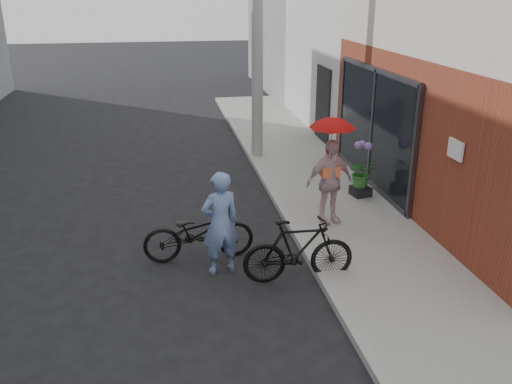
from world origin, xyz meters
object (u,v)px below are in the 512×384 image
object	(u,v)px
bike_left	(199,232)
bike_right	(299,250)
planter	(360,191)
officer	(220,223)
kimono_woman	(329,182)
utility_pole	(257,18)

from	to	relation	value
bike_left	bike_right	world-z (taller)	bike_right
planter	officer	bearing A→B (deg)	-142.26
officer	bike_left	xyz separation A→B (m)	(-0.30, 0.49, -0.35)
officer	kimono_woman	world-z (taller)	kimono_woman
bike_left	bike_right	distance (m)	1.71
officer	planter	size ratio (longest dim) A/B	4.56
officer	planter	distance (m)	4.09
kimono_woman	officer	bearing A→B (deg)	-162.08
officer	bike_left	world-z (taller)	officer
officer	kimono_woman	xyz separation A→B (m)	(2.12, 1.28, 0.08)
utility_pole	bike_left	xyz separation A→B (m)	(-1.91, -5.21, -3.03)
kimono_woman	planter	size ratio (longest dim) A/B	4.35
bike_right	kimono_woman	size ratio (longest dim) A/B	1.07
officer	bike_right	size ratio (longest dim) A/B	0.98
utility_pole	planter	distance (m)	4.87
bike_left	planter	distance (m)	4.03
utility_pole	bike_right	distance (m)	6.89
officer	kimono_woman	distance (m)	2.48
officer	kimono_woman	size ratio (longest dim) A/B	1.05
utility_pole	officer	distance (m)	6.50
planter	kimono_woman	bearing A→B (deg)	-132.17
utility_pole	bike_left	size ratio (longest dim) A/B	3.93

